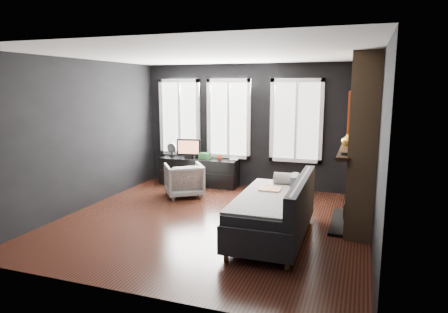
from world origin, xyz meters
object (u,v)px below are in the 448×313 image
(monitor, at_px, (189,147))
(mug, at_px, (219,157))
(sofa, at_px, (273,207))
(book, at_px, (230,154))
(mantel_vase, at_px, (348,140))
(armchair, at_px, (184,178))
(media_console, at_px, (200,171))

(monitor, height_order, mug, monitor)
(sofa, distance_m, mug, 3.16)
(book, bearing_deg, mantel_vase, -26.37)
(sofa, bearing_deg, mug, 123.67)
(mug, bearing_deg, armchair, -113.49)
(monitor, xyz_separation_m, mantel_vase, (3.47, -1.16, 0.47))
(sofa, relative_size, book, 8.83)
(media_console, height_order, monitor, monitor)
(monitor, relative_size, mantel_vase, 2.64)
(sofa, xyz_separation_m, mantel_vase, (0.95, 1.44, 0.87))
(media_console, distance_m, monitor, 0.61)
(media_console, relative_size, book, 7.29)
(armchair, xyz_separation_m, media_console, (-0.07, 0.99, -0.06))
(armchair, distance_m, book, 1.27)
(armchair, height_order, mantel_vase, mantel_vase)
(sofa, relative_size, monitor, 3.91)
(armchair, relative_size, mug, 6.16)
(media_console, bearing_deg, book, 3.57)
(book, bearing_deg, mug, -158.89)
(mug, bearing_deg, sofa, -55.61)
(sofa, bearing_deg, monitor, 133.42)
(mantel_vase, bearing_deg, sofa, -123.42)
(armchair, bearing_deg, book, -156.66)
(media_console, bearing_deg, mantel_vase, -21.35)
(armchair, distance_m, mug, 1.09)
(mug, distance_m, mantel_vase, 3.04)
(armchair, height_order, monitor, monitor)
(media_console, height_order, book, book)
(mug, height_order, mantel_vase, mantel_vase)
(sofa, xyz_separation_m, armchair, (-2.20, 1.64, -0.09))
(sofa, relative_size, armchair, 2.91)
(media_console, xyz_separation_m, mantel_vase, (3.22, -1.19, 1.02))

